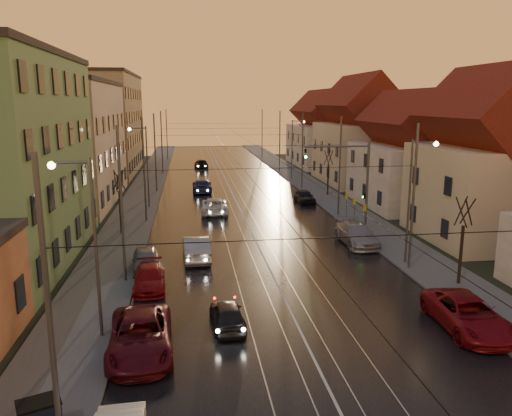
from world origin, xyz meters
name	(u,v)px	position (x,y,z in m)	size (l,w,h in m)	color
ground	(308,347)	(0.00, 0.00, 0.00)	(160.00, 160.00, 0.00)	black
road	(230,189)	(0.00, 40.00, 0.02)	(16.00, 120.00, 0.04)	black
sidewalk_left	(145,190)	(-10.00, 40.00, 0.07)	(4.00, 120.00, 0.15)	#4C4C4C
sidewalk_right	(311,186)	(10.00, 40.00, 0.07)	(4.00, 120.00, 0.15)	#4C4C4C
tram_rail_0	(212,189)	(-2.20, 40.00, 0.06)	(0.06, 120.00, 0.03)	gray
tram_rail_1	(224,189)	(-0.77, 40.00, 0.06)	(0.06, 120.00, 0.03)	gray
tram_rail_2	(236,188)	(0.77, 40.00, 0.06)	(0.06, 120.00, 0.03)	gray
tram_rail_3	(248,188)	(2.20, 40.00, 0.06)	(0.06, 120.00, 0.03)	gray
apartment_left_2	(62,145)	(-17.50, 34.00, 6.00)	(10.00, 20.00, 12.00)	beige
apartment_left_3	(101,124)	(-17.50, 58.00, 7.00)	(10.00, 24.00, 14.00)	#8C7D5A
house_right_1	(486,168)	(17.00, 15.00, 5.45)	(8.67, 10.20, 10.80)	beige
house_right_2	(410,159)	(17.00, 28.00, 4.64)	(9.18, 12.24, 9.20)	#BCB7AE
house_right_3	(360,137)	(17.00, 43.00, 5.80)	(9.18, 14.28, 11.50)	beige
house_right_4	(323,135)	(17.00, 61.00, 5.05)	(9.18, 16.32, 10.00)	#BCB7AE
catenary_pole_l_0	(50,320)	(-8.60, -6.00, 4.50)	(0.16, 0.16, 9.00)	#595B60
catenary_pole_l_1	(122,206)	(-8.60, 9.00, 4.50)	(0.16, 0.16, 9.00)	#595B60
catenary_pole_r_1	(413,199)	(8.60, 9.00, 4.50)	(0.16, 0.16, 9.00)	#595B60
catenary_pole_l_2	(144,171)	(-8.60, 24.00, 4.50)	(0.16, 0.16, 9.00)	#595B60
catenary_pole_r_2	(340,167)	(8.60, 24.00, 4.50)	(0.16, 0.16, 9.00)	#595B60
catenary_pole_l_3	(155,153)	(-8.60, 39.00, 4.50)	(0.16, 0.16, 9.00)	#595B60
catenary_pole_r_3	(302,151)	(8.60, 39.00, 4.50)	(0.16, 0.16, 9.00)	#595B60
catenary_pole_l_4	(162,143)	(-8.60, 54.00, 4.50)	(0.16, 0.16, 9.00)	#595B60
catenary_pole_r_4	(280,142)	(8.60, 54.00, 4.50)	(0.16, 0.16, 9.00)	#595B60
catenary_pole_l_5	(167,135)	(-8.60, 72.00, 4.50)	(0.16, 0.16, 9.00)	#595B60
catenary_pole_r_5	(262,134)	(8.60, 72.00, 4.50)	(0.16, 0.16, 9.00)	#595B60
street_lamp_0	(87,231)	(-9.10, 2.00, 4.89)	(1.75, 0.32, 8.00)	#595B60
street_lamp_1	(414,189)	(9.10, 10.00, 4.89)	(1.75, 0.32, 8.00)	#595B60
street_lamp_2	(144,159)	(-9.10, 30.00, 4.89)	(1.75, 0.32, 8.00)	#595B60
street_lamp_3	(294,143)	(9.10, 46.00, 4.89)	(1.75, 0.32, 8.00)	#595B60
traffic_light_mast	(355,176)	(7.99, 18.00, 4.60)	(5.30, 0.32, 7.20)	#595B60
bare_tree_0	(120,204)	(-10.20, 20.00, 2.49)	(1.09, 1.09, 5.11)	black
bare_tree_1	(462,243)	(10.20, 6.00, 2.49)	(1.09, 1.09, 5.11)	black
bare_tree_2	(328,174)	(10.40, 34.00, 2.49)	(1.09, 1.09, 5.11)	black
driving_car_0	(227,315)	(-3.23, 2.37, 0.61)	(1.44, 3.59, 1.22)	black
driving_car_1	(196,248)	(-4.48, 12.88, 0.79)	(1.68, 4.81, 1.58)	#ADADB3
driving_car_2	(215,206)	(-2.53, 26.74, 0.73)	(2.44, 5.29, 1.47)	silver
driving_car_3	(202,186)	(-3.38, 37.97, 0.77)	(2.16, 5.32, 1.54)	#1A244F
driving_car_4	(201,164)	(-2.90, 59.35, 0.77)	(1.82, 4.53, 1.54)	black
parked_left_1	(140,336)	(-6.97, 0.40, 0.77)	(2.56, 5.55, 1.54)	#550E1A
parked_left_2	(149,278)	(-7.16, 7.86, 0.61)	(1.72, 4.23, 1.23)	maroon
parked_left_3	(146,260)	(-7.60, 11.03, 0.69)	(1.62, 4.03, 1.37)	gray
parked_right_0	(468,314)	(7.60, 0.66, 0.75)	(2.51, 5.43, 1.51)	maroon
parked_right_1	(357,234)	(7.21, 14.86, 0.77)	(2.16, 5.32, 1.54)	#A3A3A9
parked_right_2	(305,196)	(6.96, 30.49, 0.67)	(1.58, 3.92, 1.34)	black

